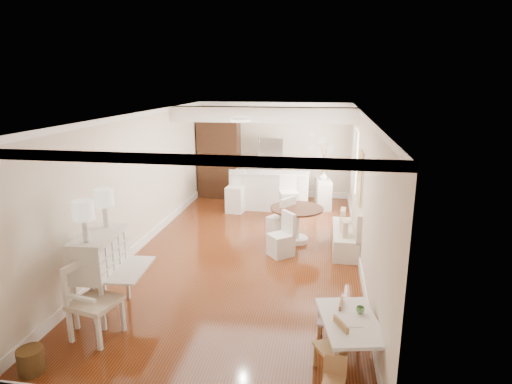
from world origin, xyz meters
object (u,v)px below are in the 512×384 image
(bar_stool_left, at_px, (235,192))
(bar_stool_right, at_px, (289,197))
(gustavian_armchair, at_px, (95,301))
(wicker_basket, at_px, (31,361))
(kids_chair_c, at_px, (334,380))
(breakfast_counter, at_px, (271,191))
(slip_chair_near, at_px, (281,235))
(slip_chair_far, at_px, (281,217))
(dining_table, at_px, (296,225))
(sideboard, at_px, (323,194))
(fridge, at_px, (282,169))
(kids_chair_a, at_px, (330,347))
(kids_chair_b, at_px, (330,320))
(kids_table, at_px, (349,340))
(pantry_cabinet, at_px, (219,159))
(secretary_bureau, at_px, (101,274))

(bar_stool_left, bearing_deg, bar_stool_right, -6.55)
(bar_stool_right, bearing_deg, gustavian_armchair, -125.79)
(wicker_basket, bearing_deg, gustavian_armchair, 63.66)
(kids_chair_c, relative_size, breakfast_counter, 0.24)
(slip_chair_near, height_order, slip_chair_far, slip_chair_far)
(dining_table, height_order, breakfast_counter, breakfast_counter)
(wicker_basket, xyz_separation_m, sideboard, (3.39, 7.53, 0.25))
(dining_table, relative_size, slip_chair_near, 1.29)
(gustavian_armchair, xyz_separation_m, fridge, (1.78, 7.41, 0.36))
(kids_chair_a, bearing_deg, slip_chair_near, 167.60)
(wicker_basket, xyz_separation_m, bar_stool_left, (1.09, 6.74, 0.40))
(wicker_basket, distance_m, slip_chair_far, 5.62)
(gustavian_armchair, height_order, wicker_basket, gustavian_armchair)
(slip_chair_near, bearing_deg, kids_chair_b, -20.41)
(kids_table, distance_m, sideboard, 6.68)
(wicker_basket, xyz_separation_m, kids_chair_a, (3.55, 0.61, 0.17))
(kids_chair_c, height_order, bar_stool_right, bar_stool_right)
(kids_chair_c, relative_size, bar_stool_right, 0.45)
(gustavian_armchair, distance_m, wicker_basket, 0.99)
(fridge, bearing_deg, kids_chair_c, -80.16)
(wicker_basket, relative_size, kids_chair_c, 0.62)
(gustavian_armchair, height_order, slip_chair_near, gustavian_armchair)
(kids_chair_c, distance_m, slip_chair_far, 5.05)
(kids_chair_b, height_order, slip_chair_far, slip_chair_far)
(bar_stool_left, bearing_deg, sideboard, 24.60)
(kids_chair_c, relative_size, sideboard, 0.60)
(kids_chair_a, xyz_separation_m, slip_chair_near, (-0.96, 3.42, 0.11))
(kids_table, bearing_deg, pantry_cabinet, 115.31)
(gustavian_armchair, bearing_deg, slip_chair_far, -14.26)
(breakfast_counter, bearing_deg, gustavian_armchair, -103.95)
(gustavian_armchair, bearing_deg, wicker_basket, 165.63)
(bar_stool_left, relative_size, pantry_cabinet, 0.48)
(kids_chair_b, height_order, dining_table, dining_table)
(bar_stool_left, bearing_deg, dining_table, -41.79)
(gustavian_armchair, xyz_separation_m, slip_chair_near, (2.18, 3.21, -0.09))
(wicker_basket, distance_m, slip_chair_near, 4.80)
(dining_table, bearing_deg, kids_table, -76.65)
(bar_stool_right, bearing_deg, breakfast_counter, 111.33)
(gustavian_armchair, xyz_separation_m, sideboard, (2.98, 6.70, -0.13))
(wicker_basket, bearing_deg, kids_table, 12.79)
(gustavian_armchair, height_order, breakfast_counter, gustavian_armchair)
(kids_chair_a, distance_m, bar_stool_right, 5.91)
(kids_chair_b, bearing_deg, sideboard, -172.04)
(secretary_bureau, bearing_deg, dining_table, 47.94)
(slip_chair_far, bearing_deg, wicker_basket, 8.08)
(kids_chair_c, xyz_separation_m, breakfast_counter, (-1.61, 7.07, 0.26))
(kids_chair_a, distance_m, bar_stool_left, 6.61)
(breakfast_counter, xyz_separation_m, sideboard, (1.40, 0.35, -0.11))
(secretary_bureau, xyz_separation_m, kids_chair_b, (3.36, -0.20, -0.32))
(slip_chair_near, bearing_deg, kids_table, -18.57)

